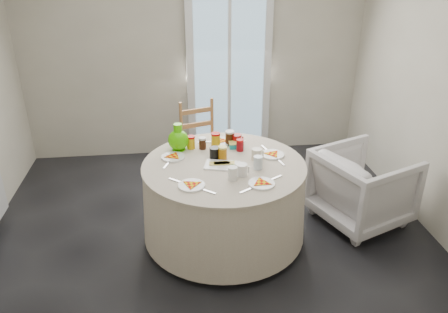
{
  "coord_description": "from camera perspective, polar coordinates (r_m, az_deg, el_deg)",
  "views": [
    {
      "loc": [
        -0.27,
        -3.11,
        2.36
      ],
      "look_at": [
        0.12,
        0.12,
        0.8
      ],
      "focal_mm": 35.0,
      "sensor_mm": 36.0,
      "label": 1
    }
  ],
  "objects": [
    {
      "name": "butter_tub",
      "position": [
        3.91,
        1.61,
        1.89
      ],
      "size": [
        0.13,
        0.1,
        0.05
      ],
      "primitive_type": "cube",
      "rotation": [
        0.0,
        0.0,
        -0.03
      ],
      "color": "teal",
      "rests_on": "table"
    },
    {
      "name": "green_pitcher",
      "position": [
        3.86,
        -6.01,
        2.78
      ],
      "size": [
        0.24,
        0.24,
        0.24
      ],
      "primitive_type": null,
      "rotation": [
        0.0,
        0.0,
        0.35
      ],
      "color": "#46C901",
      "rests_on": "table"
    },
    {
      "name": "mugs_glasses",
      "position": [
        3.62,
        1.79,
        0.24
      ],
      "size": [
        0.76,
        0.76,
        0.12
      ],
      "primitive_type": null,
      "rotation": [
        0.0,
        0.0,
        -0.17
      ],
      "color": "gray",
      "rests_on": "table"
    },
    {
      "name": "glass_door",
      "position": [
        5.27,
        0.65,
        11.23
      ],
      "size": [
        1.0,
        0.08,
        2.1
      ],
      "primitive_type": "cube",
      "color": "silver",
      "rests_on": "floor"
    },
    {
      "name": "floor",
      "position": [
        3.91,
        -1.57,
        -11.46
      ],
      "size": [
        4.0,
        4.0,
        0.0
      ],
      "primitive_type": "plane",
      "color": "black",
      "rests_on": "ground"
    },
    {
      "name": "table",
      "position": [
        3.81,
        0.0,
        -5.77
      ],
      "size": [
        1.4,
        1.4,
        0.71
      ],
      "primitive_type": "cylinder",
      "color": "beige",
      "rests_on": "floor"
    },
    {
      "name": "wooden_chair",
      "position": [
        4.64,
        -2.78,
        1.56
      ],
      "size": [
        0.51,
        0.49,
        0.92
      ],
      "primitive_type": null,
      "rotation": [
        0.0,
        0.0,
        0.29
      ],
      "color": "#AD7D43",
      "rests_on": "floor"
    },
    {
      "name": "wall_back",
      "position": [
        5.23,
        -3.9,
        13.87
      ],
      "size": [
        4.0,
        0.02,
        2.6
      ],
      "primitive_type": "cube",
      "color": "#BCB5A3",
      "rests_on": "floor"
    },
    {
      "name": "cheese_platter",
      "position": [
        3.58,
        -0.23,
        -0.66
      ],
      "size": [
        0.32,
        0.25,
        0.04
      ],
      "primitive_type": null,
      "rotation": [
        0.0,
        0.0,
        -0.27
      ],
      "color": "silver",
      "rests_on": "table"
    },
    {
      "name": "jar_cluster",
      "position": [
        3.86,
        -1.29,
        2.11
      ],
      "size": [
        0.52,
        0.32,
        0.14
      ],
      "primitive_type": null,
      "rotation": [
        0.0,
        0.0,
        0.16
      ],
      "color": "#AC761E",
      "rests_on": "table"
    },
    {
      "name": "armchair",
      "position": [
        4.24,
        17.65,
        -3.38
      ],
      "size": [
        0.94,
        0.97,
        0.78
      ],
      "primitive_type": "imported",
      "rotation": [
        0.0,
        0.0,
        1.96
      ],
      "color": "silver",
      "rests_on": "floor"
    },
    {
      "name": "place_settings",
      "position": [
        3.62,
        0.0,
        -0.43
      ],
      "size": [
        1.37,
        1.37,
        0.02
      ],
      "primitive_type": null,
      "rotation": [
        0.0,
        0.0,
        -0.27
      ],
      "color": "white",
      "rests_on": "table"
    }
  ]
}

